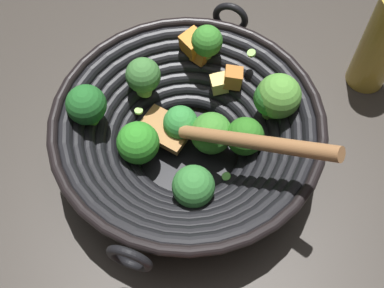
% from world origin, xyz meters
% --- Properties ---
extents(ground_plane, '(4.00, 4.00, 0.00)m').
position_xyz_m(ground_plane, '(0.00, 0.00, 0.00)').
color(ground_plane, '#332D28').
extents(wok, '(0.36, 0.36, 0.18)m').
position_xyz_m(wok, '(-0.00, -0.00, 0.06)').
color(wok, black).
rests_on(wok, ground).
extents(cooking_oil_bottle, '(0.06, 0.06, 0.22)m').
position_xyz_m(cooking_oil_bottle, '(-0.31, -0.01, 0.09)').
color(cooking_oil_bottle, gold).
rests_on(cooking_oil_bottle, ground).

